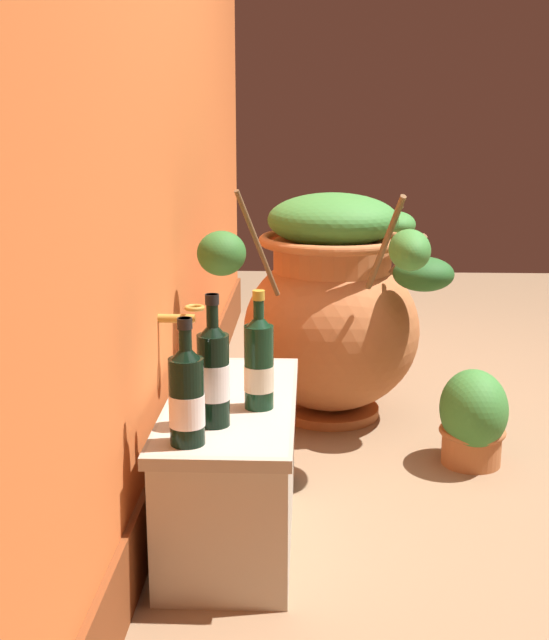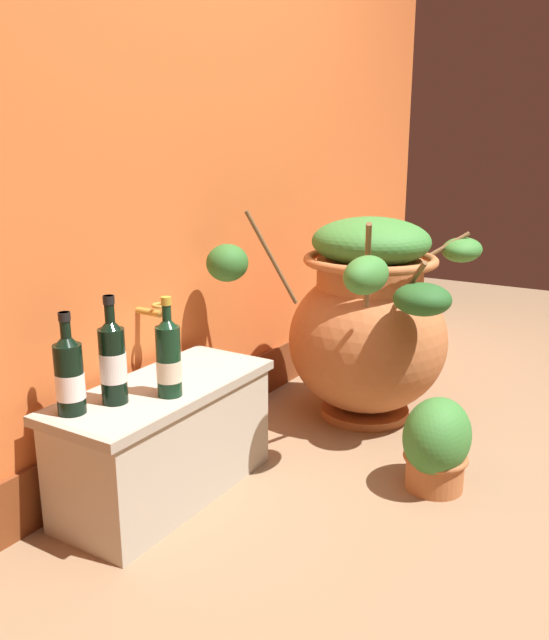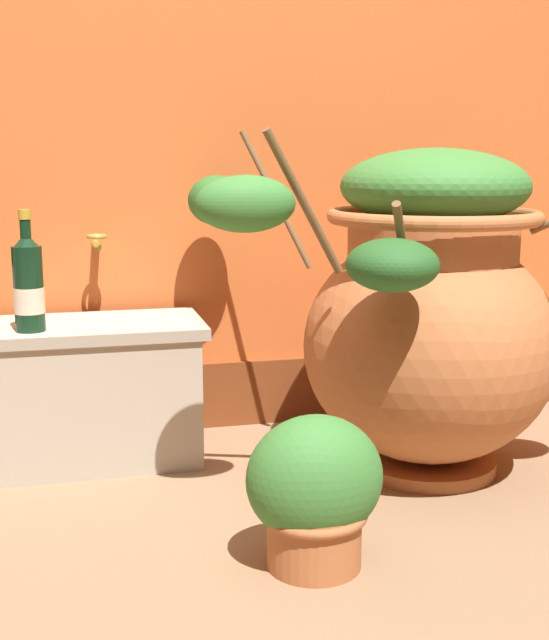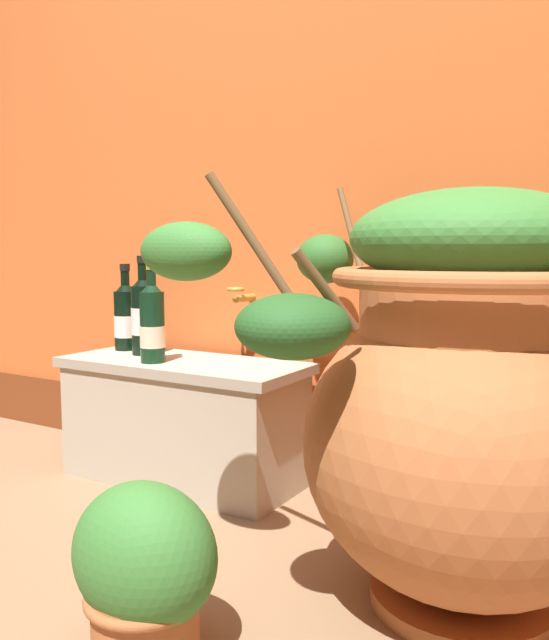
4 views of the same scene
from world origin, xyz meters
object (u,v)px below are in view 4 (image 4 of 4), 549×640
at_px(terracotta_urn, 462,402).
at_px(wine_bottle_left, 152,322).
at_px(potted_shrub, 145,571).
at_px(wine_bottle_right, 143,314).
at_px(wine_bottle_middle, 126,315).

height_order(terracotta_urn, wine_bottle_left, terracotta_urn).
distance_m(terracotta_urn, potted_shrub, 0.67).
bearing_deg(potted_shrub, wine_bottle_left, 130.06).
relative_size(terracotta_urn, potted_shrub, 3.55).
relative_size(wine_bottle_left, wine_bottle_right, 0.95).
xyz_separation_m(wine_bottle_middle, wine_bottle_right, (0.12, -0.05, 0.02)).
bearing_deg(terracotta_urn, wine_bottle_right, 164.24).
xyz_separation_m(wine_bottle_left, wine_bottle_right, (-0.13, 0.10, 0.01)).
bearing_deg(wine_bottle_right, potted_shrub, -48.10).
distance_m(terracotta_urn, wine_bottle_right, 1.15).
distance_m(wine_bottle_left, potted_shrub, 0.92).
height_order(wine_bottle_left, wine_bottle_right, wine_bottle_right).
bearing_deg(wine_bottle_left, potted_shrub, -49.94).
bearing_deg(wine_bottle_left, wine_bottle_middle, 149.28).
bearing_deg(terracotta_urn, wine_bottle_middle, 163.69).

